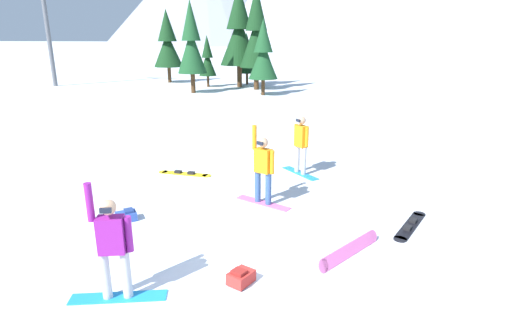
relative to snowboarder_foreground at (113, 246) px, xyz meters
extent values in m
plane|color=silver|center=(1.87, 1.17, -0.92)|extent=(800.00, 800.00, 0.00)
cube|color=#1E8CD8|center=(0.00, 0.00, -0.91)|extent=(1.53, 0.73, 0.02)
cylinder|color=#B7B7BC|center=(0.15, 0.05, -0.50)|extent=(0.15, 0.15, 0.80)
cylinder|color=#B7B7BC|center=(-0.15, -0.05, -0.50)|extent=(0.15, 0.15, 0.80)
cube|color=#8C1E8C|center=(0.00, 0.00, 0.20)|extent=(0.45, 0.35, 0.59)
cylinder|color=#8C1E8C|center=(0.25, 0.08, 0.20)|extent=(0.11, 0.11, 0.58)
cylinder|color=#8C1E8C|center=(-0.25, -0.08, 0.74)|extent=(0.11, 0.11, 0.60)
sphere|color=tan|center=(0.00, 0.00, 0.65)|extent=(0.24, 0.24, 0.24)
cube|color=black|center=(0.04, -0.13, 0.66)|extent=(0.17, 0.09, 0.08)
cube|color=pink|center=(1.45, 4.29, -0.91)|extent=(1.49, 0.83, 0.02)
cylinder|color=#335184|center=(1.59, 4.22, -0.49)|extent=(0.15, 0.15, 0.81)
cylinder|color=#335184|center=(1.30, 4.35, -0.49)|extent=(0.15, 0.15, 0.81)
cube|color=orange|center=(1.45, 4.29, 0.20)|extent=(0.46, 0.37, 0.59)
cylinder|color=orange|center=(1.69, 4.19, 0.21)|extent=(0.11, 0.11, 0.58)
cylinder|color=orange|center=(1.21, 4.38, 0.75)|extent=(0.11, 0.11, 0.60)
sphere|color=tan|center=(1.45, 4.29, 0.66)|extent=(0.24, 0.24, 0.24)
cube|color=black|center=(1.39, 4.16, 0.67)|extent=(0.17, 0.10, 0.08)
cube|color=#1E8CD8|center=(2.07, 6.82, -0.91)|extent=(1.24, 1.24, 0.02)
cylinder|color=#B7B7BC|center=(2.18, 6.71, -0.48)|extent=(0.15, 0.15, 0.84)
cylinder|color=#B7B7BC|center=(1.95, 6.94, -0.48)|extent=(0.15, 0.15, 0.84)
cube|color=orange|center=(2.07, 6.82, 0.26)|extent=(0.45, 0.45, 0.64)
cylinder|color=orange|center=(2.25, 6.64, 0.29)|extent=(0.11, 0.11, 0.58)
cylinder|color=orange|center=(1.88, 7.01, 0.29)|extent=(0.11, 0.11, 0.58)
sphere|color=tan|center=(2.07, 6.82, 0.74)|extent=(0.24, 0.24, 0.24)
cube|color=black|center=(1.97, 6.72, 0.75)|extent=(0.15, 0.15, 0.08)
cube|color=yellow|center=(-1.36, 5.97, -0.91)|extent=(1.44, 0.30, 0.02)
cylinder|color=yellow|center=(-0.64, 5.95, -0.91)|extent=(0.28, 0.28, 0.02)
cylinder|color=yellow|center=(-2.08, 5.99, -0.91)|extent=(0.28, 0.28, 0.02)
cube|color=black|center=(-1.15, 5.97, -0.86)|extent=(0.20, 0.14, 0.07)
cube|color=black|center=(-1.58, 5.98, -0.86)|extent=(0.20, 0.14, 0.07)
cube|color=black|center=(4.89, 3.77, -0.91)|extent=(0.82, 1.51, 0.02)
cylinder|color=black|center=(4.60, 3.06, -0.91)|extent=(0.35, 0.35, 0.02)
cylinder|color=black|center=(5.18, 4.47, -0.91)|extent=(0.35, 0.35, 0.02)
cube|color=black|center=(4.80, 3.56, -0.86)|extent=(0.21, 0.24, 0.07)
cube|color=black|center=(4.98, 3.98, -0.86)|extent=(0.21, 0.24, 0.07)
cube|color=pink|center=(3.59, 2.18, -0.80)|extent=(1.01, 1.43, 0.24)
cylinder|color=pink|center=(4.04, 2.87, -0.80)|extent=(0.24, 0.28, 0.24)
cylinder|color=pink|center=(3.14, 1.50, -0.80)|extent=(0.24, 0.28, 0.24)
cube|color=black|center=(3.69, 2.41, -0.78)|extent=(0.21, 0.23, 0.16)
cube|color=black|center=(3.42, 2.00, -0.78)|extent=(0.21, 0.23, 0.16)
cube|color=#2D4C9E|center=(-1.38, 2.62, -0.82)|extent=(0.54, 0.53, 0.20)
cube|color=navy|center=(-1.33, 2.66, -0.69)|extent=(0.30, 0.30, 0.06)
cylinder|color=black|center=(-1.56, 2.47, -0.82)|extent=(0.11, 0.10, 0.02)
cube|color=red|center=(1.81, 0.84, -0.81)|extent=(0.46, 0.54, 0.23)
cube|color=maroon|center=(1.79, 0.78, -0.68)|extent=(0.28, 0.27, 0.07)
cylinder|color=black|center=(1.90, 1.06, -0.82)|extent=(0.07, 0.12, 0.02)
cylinder|color=#472D19|center=(-5.75, 28.42, -0.02)|extent=(0.41, 0.41, 1.81)
cone|color=#143819|center=(-5.75, 28.42, 2.80)|extent=(3.15, 3.15, 3.84)
cone|color=#143819|center=(-5.75, 28.42, 5.49)|extent=(2.05, 2.05, 3.52)
cylinder|color=#472D19|center=(-8.34, 27.85, -0.46)|extent=(0.21, 0.21, 0.93)
cone|color=#143819|center=(-8.34, 27.85, 1.00)|extent=(1.44, 1.44, 1.98)
cone|color=#143819|center=(-8.34, 27.85, 2.39)|extent=(0.94, 0.94, 1.82)
cylinder|color=#472D19|center=(-13.00, 30.34, -0.21)|extent=(0.32, 0.32, 1.42)
cone|color=#143819|center=(-13.00, 30.34, 2.02)|extent=(2.62, 2.62, 3.03)
cone|color=#143819|center=(-13.00, 30.34, 4.14)|extent=(1.71, 1.71, 2.78)
cylinder|color=#472D19|center=(-3.96, 26.95, -0.05)|extent=(0.40, 0.40, 1.75)
cone|color=#143819|center=(-3.96, 26.95, 2.68)|extent=(2.59, 2.59, 3.72)
cone|color=#143819|center=(-3.96, 26.95, 5.28)|extent=(1.69, 1.69, 3.41)
cylinder|color=#472D19|center=(-5.66, 30.61, -0.43)|extent=(0.22, 0.22, 0.98)
cone|color=black|center=(-5.66, 30.61, 1.09)|extent=(1.60, 1.60, 2.08)
cone|color=black|center=(-5.66, 30.61, 2.54)|extent=(1.04, 1.04, 1.90)
cylinder|color=#472D19|center=(-8.11, 23.86, -0.19)|extent=(0.33, 0.33, 1.47)
cone|color=#194723|center=(-8.11, 23.86, 2.10)|extent=(2.14, 2.14, 3.12)
cone|color=#194723|center=(-8.11, 23.86, 4.29)|extent=(1.39, 1.39, 2.86)
cylinder|color=#472D19|center=(-2.74, 23.83, -0.34)|extent=(0.27, 0.27, 1.17)
cone|color=#194723|center=(-2.74, 23.83, 1.48)|extent=(2.09, 2.09, 2.48)
cone|color=#194723|center=(-2.74, 23.83, 3.22)|extent=(1.36, 1.36, 2.27)
cylinder|color=#595B60|center=(-21.42, 25.50, 4.25)|extent=(0.36, 0.36, 10.34)
camera|label=1|loc=(3.40, -4.90, 3.07)|focal=28.35mm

